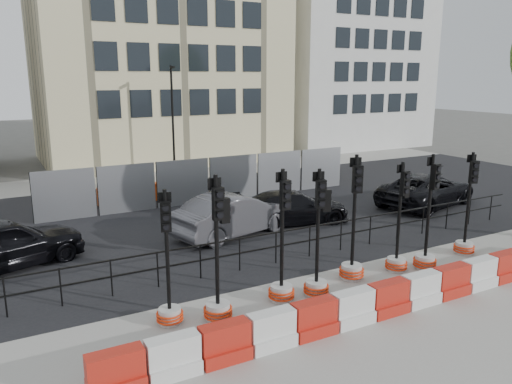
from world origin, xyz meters
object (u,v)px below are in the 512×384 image
traffic_signal_h (466,234)px  car_a (3,244)px  car_c (293,207)px  traffic_signal_d (317,267)px  traffic_signal_a (169,297)px

traffic_signal_h → car_a: (-12.72, 5.47, 0.09)m
car_a → car_c: 9.81m
traffic_signal_d → traffic_signal_h: traffic_signal_d is taller
car_a → car_c: car_a is taller
traffic_signal_a → traffic_signal_h: size_ratio=0.96×
car_a → traffic_signal_h: bearing=-131.8°
traffic_signal_d → traffic_signal_h: size_ratio=1.02×
traffic_signal_a → traffic_signal_h: traffic_signal_h is taller
traffic_signal_a → traffic_signal_d: bearing=10.4°
traffic_signal_d → car_c: 6.44m
car_c → traffic_signal_a: bearing=139.7°
car_a → traffic_signal_a: bearing=-168.6°
traffic_signal_d → traffic_signal_h: (5.84, 0.32, -0.12)m
traffic_signal_a → traffic_signal_d: size_ratio=0.95×
traffic_signal_h → traffic_signal_a: bearing=-161.9°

